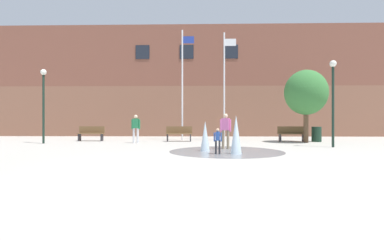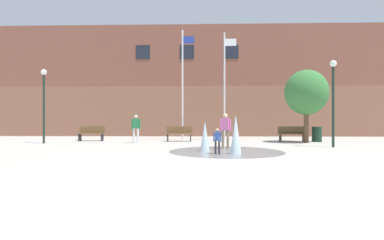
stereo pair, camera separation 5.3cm
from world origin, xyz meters
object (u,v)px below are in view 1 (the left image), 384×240
(child_with_pink_shirt, at_px, (218,139))
(flagpole_right, at_px, (225,83))
(lamp_post_right_lane, at_px, (333,91))
(adult_near_bench, at_px, (226,128))
(park_bench_under_right_flagpole, at_px, (291,134))
(street_tree_near_building, at_px, (306,93))
(park_bench_under_left_flagpole, at_px, (179,133))
(flagpole_left, at_px, (183,81))
(adult_in_red, at_px, (136,127))
(lamp_post_left_lane, at_px, (43,95))
(park_bench_far_left, at_px, (91,133))
(trash_can, at_px, (317,134))

(child_with_pink_shirt, bearing_deg, flagpole_right, 11.82)
(flagpole_right, relative_size, lamp_post_right_lane, 1.66)
(adult_near_bench, bearing_deg, lamp_post_right_lane, 31.06)
(park_bench_under_right_flagpole, relative_size, street_tree_near_building, 0.38)
(park_bench_under_left_flagpole, relative_size, flagpole_right, 0.23)
(flagpole_left, bearing_deg, flagpole_right, 0.00)
(adult_in_red, height_order, street_tree_near_building, street_tree_near_building)
(lamp_post_left_lane, bearing_deg, lamp_post_right_lane, -7.21)
(park_bench_far_left, distance_m, park_bench_under_right_flagpole, 12.27)
(street_tree_near_building, bearing_deg, flagpole_right, 158.66)
(flagpole_right, distance_m, lamp_post_right_lane, 6.74)
(park_bench_far_left, relative_size, adult_in_red, 1.01)
(adult_near_bench, bearing_deg, park_bench_under_right_flagpole, 67.82)
(lamp_post_right_lane, bearing_deg, adult_in_red, 167.15)
(adult_in_red, relative_size, street_tree_near_building, 0.38)
(adult_near_bench, height_order, trash_can, adult_near_bench)
(park_bench_far_left, distance_m, lamp_post_right_lane, 13.85)
(park_bench_under_left_flagpole, relative_size, adult_near_bench, 1.01)
(park_bench_far_left, bearing_deg, lamp_post_left_lane, -133.31)
(park_bench_under_left_flagpole, height_order, adult_near_bench, adult_near_bench)
(park_bench_under_right_flagpole, relative_size, flagpole_right, 0.23)
(adult_in_red, xyz_separation_m, child_with_pink_shirt, (4.28, -5.30, -0.35))
(flagpole_left, distance_m, street_tree_near_building, 7.45)
(lamp_post_left_lane, xyz_separation_m, street_tree_near_building, (14.76, 1.00, 0.20))
(flagpole_left, bearing_deg, lamp_post_right_lane, -32.04)
(park_bench_under_left_flagpole, height_order, trash_can, park_bench_under_left_flagpole)
(adult_in_red, xyz_separation_m, street_tree_near_building, (9.70, 0.63, 1.94))
(park_bench_under_right_flagpole, relative_size, adult_near_bench, 1.01)
(lamp_post_left_lane, bearing_deg, trash_can, 6.11)
(adult_in_red, bearing_deg, street_tree_near_building, 10.23)
(park_bench_under_right_flagpole, distance_m, flagpole_left, 7.44)
(child_with_pink_shirt, relative_size, trash_can, 1.10)
(park_bench_under_left_flagpole, distance_m, street_tree_near_building, 7.79)
(park_bench_under_right_flagpole, bearing_deg, adult_in_red, -170.76)
(park_bench_under_right_flagpole, bearing_deg, flagpole_right, 167.10)
(park_bench_under_right_flagpole, height_order, trash_can, park_bench_under_right_flagpole)
(park_bench_under_left_flagpole, distance_m, child_with_pink_shirt, 7.03)
(adult_near_bench, xyz_separation_m, child_with_pink_shirt, (-0.48, -2.08, -0.35))
(park_bench_under_right_flagpole, height_order, lamp_post_left_lane, lamp_post_left_lane)
(adult_near_bench, relative_size, adult_in_red, 1.00)
(lamp_post_right_lane, bearing_deg, flagpole_left, 147.96)
(park_bench_under_left_flagpole, bearing_deg, flagpole_right, 18.01)
(child_with_pink_shirt, distance_m, flagpole_right, 8.34)
(park_bench_under_left_flagpole, bearing_deg, street_tree_near_building, -6.46)
(park_bench_under_left_flagpole, relative_size, flagpole_left, 0.23)
(adult_in_red, xyz_separation_m, lamp_post_right_lane, (9.96, -2.27, 1.75))
(park_bench_far_left, bearing_deg, flagpole_left, 7.33)
(flagpole_left, xyz_separation_m, street_tree_near_building, (7.19, -1.76, -0.89))
(park_bench_under_right_flagpole, distance_m, adult_in_red, 9.26)
(adult_near_bench, relative_size, trash_can, 1.77)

